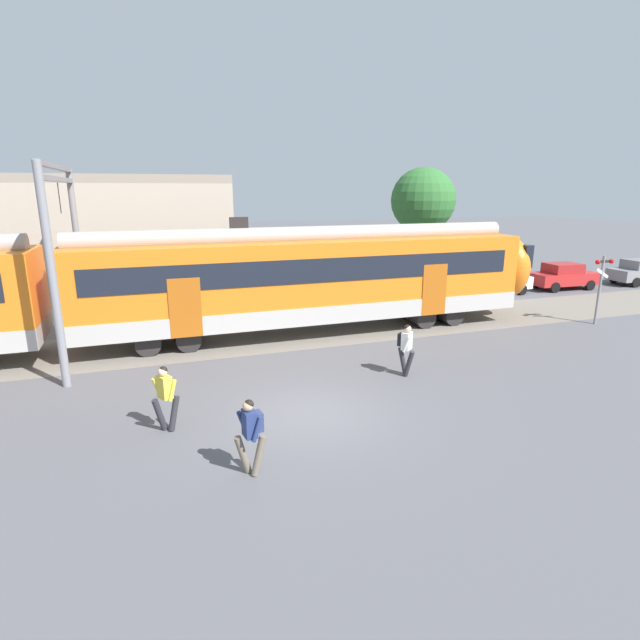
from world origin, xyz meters
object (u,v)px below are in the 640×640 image
object	(u,v)px
pedestrian_white	(406,345)
parked_car_red	(563,276)
parked_car_white	(495,280)
crossing_signal	(601,279)
commuter_train	(76,292)
pedestrian_navy	(251,430)
pedestrian_yellow	(165,394)

from	to	relation	value
pedestrian_white	parked_car_red	size ratio (longest dim) A/B	0.41
parked_car_white	crossing_signal	distance (m)	6.95
commuter_train	pedestrian_navy	distance (m)	10.66
commuter_train	pedestrian_yellow	size ratio (longest dim) A/B	22.83
pedestrian_yellow	parked_car_white	world-z (taller)	pedestrian_yellow
pedestrian_white	parked_car_red	xyz separation A→B (m)	(15.68, 9.57, -0.21)
crossing_signal	pedestrian_navy	bearing A→B (deg)	-157.63
parked_car_red	crossing_signal	size ratio (longest dim) A/B	1.36
pedestrian_white	parked_car_white	xyz separation A→B (m)	(10.89, 9.66, -0.21)
parked_car_red	parked_car_white	bearing A→B (deg)	178.94
parked_car_red	pedestrian_yellow	bearing A→B (deg)	-154.36
pedestrian_navy	parked_car_red	size ratio (longest dim) A/B	0.41
commuter_train	pedestrian_white	xyz separation A→B (m)	(9.92, -5.69, -1.26)
commuter_train	pedestrian_yellow	xyz separation A→B (m)	(2.60, -7.15, -1.29)
pedestrian_yellow	parked_car_white	xyz separation A→B (m)	(18.20, 11.12, -0.18)
pedestrian_yellow	parked_car_red	bearing A→B (deg)	25.64
pedestrian_yellow	crossing_signal	distance (m)	18.77
pedestrian_white	parked_car_white	size ratio (longest dim) A/B	0.41
crossing_signal	pedestrian_yellow	bearing A→B (deg)	-166.80
pedestrian_yellow	crossing_signal	bearing A→B (deg)	13.20
parked_car_white	commuter_train	bearing A→B (deg)	-169.19
pedestrian_yellow	crossing_signal	size ratio (longest dim) A/B	0.56
pedestrian_yellow	pedestrian_white	size ratio (longest dim) A/B	1.00
pedestrian_yellow	pedestrian_navy	distance (m)	3.02
pedestrian_navy	pedestrian_white	distance (m)	7.02
commuter_train	pedestrian_yellow	world-z (taller)	commuter_train
pedestrian_navy	pedestrian_white	size ratio (longest dim) A/B	1.00
pedestrian_white	commuter_train	bearing A→B (deg)	150.16
pedestrian_yellow	parked_car_red	xyz separation A→B (m)	(22.99, 11.03, -0.18)
pedestrian_white	crossing_signal	distance (m)	11.34
commuter_train	parked_car_white	xyz separation A→B (m)	(20.81, 3.97, -1.47)
commuter_train	pedestrian_navy	world-z (taller)	commuter_train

